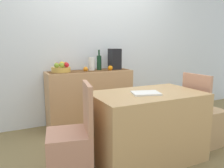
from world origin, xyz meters
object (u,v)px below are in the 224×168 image
Objects in this scene: ceramic_vase at (92,64)px; open_book at (146,93)px; coffee_maker at (115,59)px; chair_near_window at (71,151)px; dining_table at (147,126)px; sideboard_console at (90,98)px; chair_by_corner at (203,123)px; wine_bottle at (99,63)px; fruit_bowl at (61,70)px.

ceramic_vase is 0.73× the size of open_book.
chair_near_window is (-1.08, -1.27, -0.74)m from coffee_maker.
sideboard_console is at bearing 98.40° from dining_table.
sideboard_console is 4.61× the size of open_book.
chair_by_corner is (0.90, 0.04, -0.48)m from open_book.
ceramic_vase is (-0.12, 0.00, -0.02)m from wine_bottle.
coffee_maker is 1.37m from open_book.
chair_near_window reaches higher than open_book.
open_book is 0.31× the size of chair_near_window.
wine_bottle is 1.12× the size of open_book.
open_book is at bearing -85.78° from ceramic_vase.
chair_by_corner is at bearing 0.07° from chair_near_window.
chair_by_corner is (1.69, 0.00, 0.00)m from chair_near_window.
chair_by_corner is (0.87, -1.27, -0.70)m from wine_bottle.
ceramic_vase is 0.23× the size of chair_by_corner.
open_book is 0.31× the size of chair_by_corner.
chair_by_corner is at bearing -50.97° from sideboard_console.
ceramic_vase reaches higher than fruit_bowl.
coffee_maker is 0.36× the size of chair_by_corner.
ceramic_vase is 1.75m from chair_by_corner.
wine_bottle reaches higher than dining_table.
sideboard_console is 1.11× the size of dining_table.
wine_bottle reaches higher than ceramic_vase.
fruit_bowl reaches higher than sideboard_console.
sideboard_console is 1.43× the size of chair_near_window.
coffee_maker is at bearing 115.50° from chair_by_corner.
chair_near_window is at bearing -179.78° from dining_table.
chair_by_corner is at bearing -41.06° from fruit_bowl.
fruit_bowl is 0.96× the size of open_book.
chair_by_corner is (0.99, -1.27, -0.68)m from ceramic_vase.
coffee_maker reaches higher than open_book.
fruit_bowl is 1.32× the size of ceramic_vase.
fruit_bowl is at bearing 138.94° from chair_by_corner.
wine_bottle is at bearing 0.00° from fruit_bowl.
fruit_bowl is 2.03m from chair_by_corner.
chair_near_window is at bearing -100.10° from fruit_bowl.
fruit_bowl is 1.44m from open_book.
ceramic_vase is at bearing 96.70° from dining_table.
dining_table is at bearing -83.30° from ceramic_vase.
sideboard_console is 1.65m from chair_by_corner.
wine_bottle is 1.54× the size of ceramic_vase.
chair_near_window is (-0.79, 0.04, -0.48)m from open_book.
coffee_maker reaches higher than fruit_bowl.
ceramic_vase is at bearing 180.00° from wine_bottle.
dining_table is at bearing -100.55° from coffee_maker.
open_book is at bearing -141.73° from dining_table.
fruit_bowl reaches higher than dining_table.
dining_table is (-0.24, -1.27, -0.64)m from coffee_maker.
coffee_maker is (0.27, 0.00, 0.04)m from wine_bottle.
dining_table is at bearing 179.92° from chair_by_corner.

